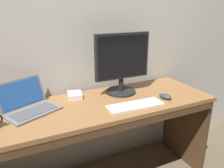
# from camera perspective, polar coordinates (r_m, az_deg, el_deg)

# --- Properties ---
(desk) EXTENTS (1.81, 0.62, 0.79)m
(desk) POSITION_cam_1_polar(r_m,az_deg,el_deg) (1.83, -2.67, -9.91)
(desk) COLOR olive
(desk) RESTS_ON ground
(laptop_space_gray) EXTENTS (0.44, 0.41, 0.21)m
(laptop_space_gray) POSITION_cam_1_polar(r_m,az_deg,el_deg) (1.71, -20.01, -5.26)
(laptop_space_gray) COLOR slate
(laptop_space_gray) RESTS_ON desk
(external_monitor) EXTENTS (0.48, 0.25, 0.51)m
(external_monitor) POSITION_cam_1_polar(r_m,az_deg,el_deg) (1.87, 2.55, 5.44)
(external_monitor) COLOR black
(external_monitor) RESTS_ON desk
(wired_keyboard) EXTENTS (0.43, 0.16, 0.01)m
(wired_keyboard) POSITION_cam_1_polar(r_m,az_deg,el_deg) (1.71, 5.92, -5.30)
(wired_keyboard) COLOR white
(wired_keyboard) RESTS_ON desk
(computer_mouse) EXTENTS (0.09, 0.12, 0.04)m
(computer_mouse) POSITION_cam_1_polar(r_m,az_deg,el_deg) (1.87, 13.26, -3.05)
(computer_mouse) COLOR #38383D
(computer_mouse) RESTS_ON desk
(external_drive_box) EXTENTS (0.13, 0.15, 0.04)m
(external_drive_box) POSITION_cam_1_polar(r_m,az_deg,el_deg) (1.87, -9.34, -2.78)
(external_drive_box) COLOR silver
(external_drive_box) RESTS_ON desk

